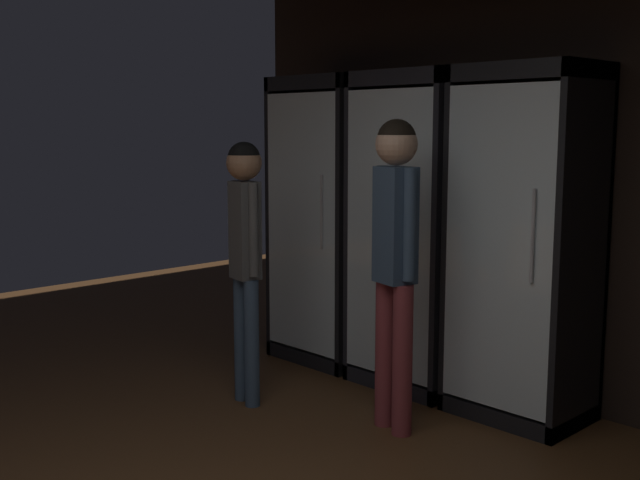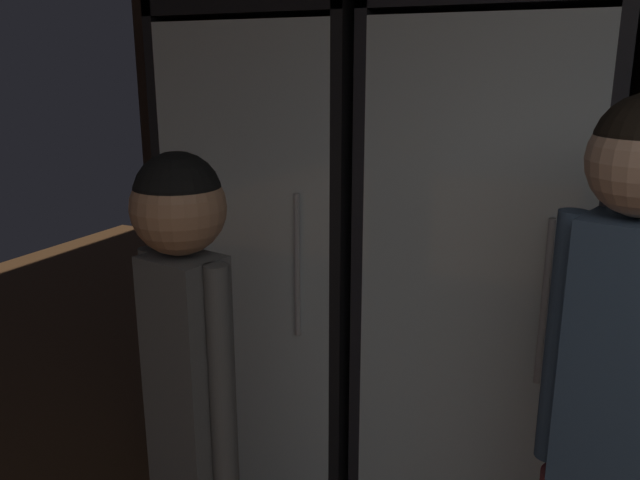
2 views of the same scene
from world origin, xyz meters
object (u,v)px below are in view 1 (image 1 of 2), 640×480
(cooler_left, at_px, (420,233))
(shopper_near, at_px, (245,236))
(shopper_far, at_px, (395,240))
(cooler_center, at_px, (528,246))
(cooler_far_left, at_px, (333,223))

(cooler_left, distance_m, shopper_near, 1.17)
(cooler_left, xyz_separation_m, shopper_far, (0.43, -0.75, 0.08))
(shopper_far, bearing_deg, cooler_left, 119.95)
(cooler_center, xyz_separation_m, shopper_near, (-1.28, -1.07, 0.03))
(cooler_left, height_order, shopper_near, cooler_left)
(shopper_near, xyz_separation_m, shopper_far, (0.91, 0.32, 0.04))
(cooler_center, relative_size, shopper_far, 1.18)
(shopper_near, bearing_deg, cooler_center, 40.06)
(cooler_left, bearing_deg, cooler_far_left, -179.92)
(cooler_center, distance_m, shopper_near, 1.67)
(cooler_far_left, distance_m, shopper_far, 1.44)
(shopper_near, bearing_deg, shopper_far, 19.57)
(cooler_left, height_order, shopper_far, cooler_left)
(shopper_near, bearing_deg, cooler_left, 66.13)
(shopper_near, relative_size, shopper_far, 0.93)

